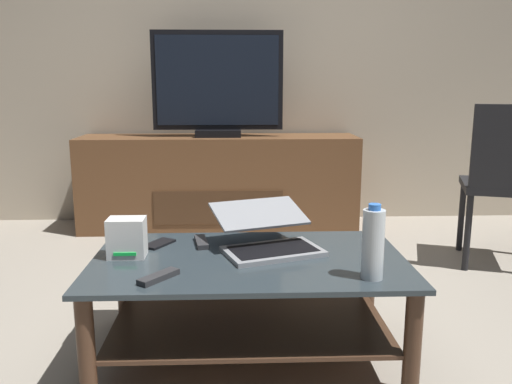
% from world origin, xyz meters
% --- Properties ---
extents(ground_plane, '(7.68, 7.68, 0.00)m').
position_xyz_m(ground_plane, '(0.00, 0.00, 0.00)').
color(ground_plane, '#9E9384').
extents(back_wall, '(6.40, 0.12, 2.80)m').
position_xyz_m(back_wall, '(0.00, 2.19, 1.40)').
color(back_wall, '#B2A38C').
rests_on(back_wall, ground).
extents(coffee_table, '(1.18, 0.69, 0.40)m').
position_xyz_m(coffee_table, '(-0.08, 0.00, 0.27)').
color(coffee_table, '#2D383D').
rests_on(coffee_table, ground).
extents(media_cabinet, '(1.98, 0.45, 0.67)m').
position_xyz_m(media_cabinet, '(-0.25, 1.87, 0.34)').
color(media_cabinet, brown).
rests_on(media_cabinet, ground).
extents(television, '(0.91, 0.20, 0.73)m').
position_xyz_m(television, '(-0.25, 1.85, 1.02)').
color(television, black).
rests_on(television, media_cabinet).
extents(dining_chair, '(0.56, 0.56, 0.94)m').
position_xyz_m(dining_chair, '(1.39, 0.94, 0.53)').
color(dining_chair, black).
rests_on(dining_chair, ground).
extents(laptop, '(0.47, 0.47, 0.16)m').
position_xyz_m(laptop, '(-0.00, 0.10, 0.45)').
color(laptop, gray).
rests_on(laptop, coffee_table).
extents(router_box, '(0.14, 0.10, 0.15)m').
position_xyz_m(router_box, '(-0.54, 0.03, 0.47)').
color(router_box, white).
rests_on(router_box, coffee_table).
extents(water_bottle_near, '(0.07, 0.07, 0.26)m').
position_xyz_m(water_bottle_near, '(0.33, -0.23, 0.52)').
color(water_bottle_near, silver).
rests_on(water_bottle_near, coffee_table).
extents(cell_phone, '(0.13, 0.16, 0.01)m').
position_xyz_m(cell_phone, '(-0.44, 0.17, 0.40)').
color(cell_phone, black).
rests_on(cell_phone, coffee_table).
extents(tv_remote, '(0.07, 0.17, 0.02)m').
position_xyz_m(tv_remote, '(-0.27, 0.18, 0.41)').
color(tv_remote, '#2D2D30').
rests_on(tv_remote, coffee_table).
extents(soundbar_remote, '(0.13, 0.15, 0.02)m').
position_xyz_m(soundbar_remote, '(-0.39, -0.22, 0.41)').
color(soundbar_remote, '#2D2D30').
rests_on(soundbar_remote, coffee_table).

